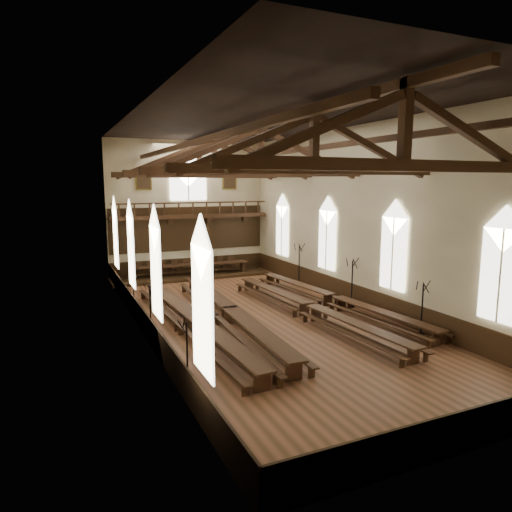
{
  "coord_description": "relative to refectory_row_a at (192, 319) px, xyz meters",
  "views": [
    {
      "loc": [
        -9.51,
        -20.63,
        6.9
      ],
      "look_at": [
        0.43,
        1.5,
        2.99
      ],
      "focal_mm": 32.0,
      "sensor_mm": 36.0,
      "label": 1
    }
  ],
  "objects": [
    {
      "name": "ground",
      "position": [
        3.8,
        0.62,
        -0.58
      ],
      "size": [
        26.0,
        26.0,
        0.0
      ],
      "primitive_type": "plane",
      "color": "brown",
      "rests_on": "ground"
    },
    {
      "name": "room_walls",
      "position": [
        3.8,
        0.62,
        5.88
      ],
      "size": [
        26.0,
        26.0,
        26.0
      ],
      "color": "beige",
      "rests_on": "ground"
    },
    {
      "name": "wainscot_band",
      "position": [
        3.8,
        0.62,
        0.02
      ],
      "size": [
        12.0,
        26.0,
        1.2
      ],
      "color": "black",
      "rests_on": "ground"
    },
    {
      "name": "side_windows",
      "position": [
        3.8,
        0.62,
        3.16
      ],
      "size": [
        11.85,
        19.8,
        4.5
      ],
      "color": "silver",
      "rests_on": "room_walls"
    },
    {
      "name": "end_window",
      "position": [
        3.8,
        13.52,
        6.64
      ],
      "size": [
        2.8,
        0.12,
        3.8
      ],
      "color": "white",
      "rests_on": "room_walls"
    },
    {
      "name": "minstrels_gallery",
      "position": [
        3.8,
        13.28,
        3.33
      ],
      "size": [
        11.8,
        1.24,
        3.7
      ],
      "color": "#392112",
      "rests_on": "room_walls"
    },
    {
      "name": "portraits",
      "position": [
        3.8,
        13.51,
        6.52
      ],
      "size": [
        7.75,
        0.09,
        1.45
      ],
      "color": "brown",
      "rests_on": "room_walls"
    },
    {
      "name": "roof_trusses",
      "position": [
        3.8,
        0.62,
        7.64
      ],
      "size": [
        11.7,
        25.7,
        2.8
      ],
      "color": "#392112",
      "rests_on": "room_walls"
    },
    {
      "name": "refectory_row_a",
      "position": [
        0.0,
        0.0,
        0.0
      ],
      "size": [
        1.96,
        14.89,
        0.8
      ],
      "color": "#392112",
      "rests_on": "ground"
    },
    {
      "name": "refectory_row_b",
      "position": [
        2.07,
        0.46,
        0.02
      ],
      "size": [
        2.03,
        15.17,
        0.82
      ],
      "color": "#392112",
      "rests_on": "ground"
    },
    {
      "name": "refectory_row_c",
      "position": [
        6.12,
        -0.45,
        -0.03
      ],
      "size": [
        2.01,
        14.55,
        0.76
      ],
      "color": "#392112",
      "rests_on": "ground"
    },
    {
      "name": "refectory_row_d",
      "position": [
        8.32,
        0.62,
        -0.04
      ],
      "size": [
        2.14,
        14.45,
        0.74
      ],
      "color": "#392112",
      "rests_on": "ground"
    },
    {
      "name": "dais",
      "position": [
        3.37,
        12.02,
        -0.49
      ],
      "size": [
        11.4,
        2.82,
        0.19
      ],
      "primitive_type": "cube",
      "color": "black",
      "rests_on": "ground"
    },
    {
      "name": "high_table",
      "position": [
        3.37,
        12.02,
        0.3
      ],
      "size": [
        8.74,
        1.57,
        0.81
      ],
      "color": "#392112",
      "rests_on": "dais"
    },
    {
      "name": "high_chairs",
      "position": [
        3.37,
        12.86,
        0.19
      ],
      "size": [
        7.69,
        0.49,
        1.07
      ],
      "color": "#392112",
      "rests_on": "dais"
    },
    {
      "name": "candelabrum_left_near",
      "position": [
        -1.75,
        -5.41,
        0.13
      ],
      "size": [
        0.71,
        0.66,
        2.34
      ],
      "color": "black",
      "rests_on": "ground"
    },
    {
      "name": "candelabrum_left_mid",
      "position": [
        -1.75,
        0.93,
        0.12
      ],
      "size": [
        0.68,
        0.68,
        2.3
      ],
      "color": "black",
      "rests_on": "ground"
    },
    {
      "name": "candelabrum_left_far",
      "position": [
        -1.75,
        5.63,
        0.12
      ],
      "size": [
        0.67,
        0.69,
        2.3
      ],
      "color": "black",
      "rests_on": "ground"
    },
    {
      "name": "candelabrum_right_near",
      "position": [
        9.35,
        -4.86,
        0.19
      ],
      "size": [
        0.72,
        0.77,
        2.54
      ],
      "color": "black",
      "rests_on": "ground"
    },
    {
      "name": "candelabrum_right_mid",
      "position": [
        9.35,
        0.44,
        0.27
      ],
      "size": [
        0.83,
        0.81,
        2.79
      ],
      "color": "black",
      "rests_on": "ground"
    },
    {
      "name": "candelabrum_right_far",
      "position": [
        9.35,
        6.4,
        0.3
      ],
      "size": [
        0.85,
        0.87,
        2.9
      ],
      "color": "black",
      "rests_on": "ground"
    }
  ]
}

